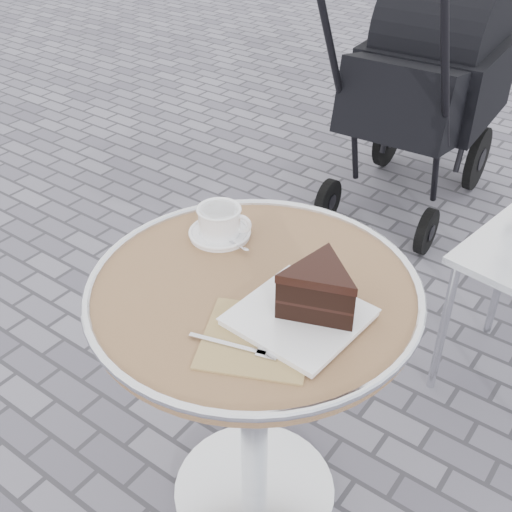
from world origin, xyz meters
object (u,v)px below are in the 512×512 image
Objects in this scene: cafe_table at (254,344)px; cake_plate_set at (313,297)px; cappuccino_set at (220,224)px; baby_stroller at (423,95)px.

cake_plate_set is at bearing -5.50° from cafe_table.
cappuccino_set is at bearing 163.09° from cake_plate_set.
cappuccino_set is 0.15× the size of baby_stroller.
cappuccino_set is at bearing 148.23° from cafe_table.
baby_stroller is at bearing 101.99° from cafe_table.
cafe_table is 2.06× the size of cake_plate_set.
cappuccino_set is 0.36m from cake_plate_set.
cafe_table is at bearing -52.41° from cappuccino_set.
cafe_table is 1.80m from baby_stroller.
cake_plate_set is (0.15, -0.01, 0.22)m from cafe_table.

